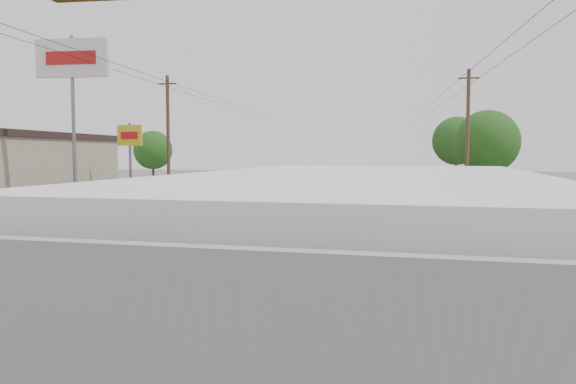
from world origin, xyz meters
name	(u,v)px	position (x,y,z in m)	size (l,w,h in m)	color
road_surface	(296,204)	(0.00, 30.00, 0.00)	(20.00, 160.00, 0.02)	black
center_median	(296,202)	(0.00, 30.00, 0.10)	(0.50, 160.00, 0.20)	gray
parking_lot	(13,207)	(-17.00, 25.00, 0.00)	(10.00, 42.00, 0.02)	black
utility_pole_left_c	(168,133)	(-12.50, 40.00, 5.11)	(1.60, 0.30, 10.00)	#422D1E
utility_pole_right_c	(468,131)	(12.50, 40.00, 5.11)	(1.60, 0.30, 10.00)	#422D1E
pole_sign_billboard	(72,69)	(-14.50, 28.00, 8.87)	(5.00, 0.25, 11.00)	slate
pole_sign_far	(130,141)	(-16.00, 40.00, 4.41)	(2.20, 0.25, 6.00)	slate
tree_left_far	(153,150)	(-22.00, 60.00, 3.72)	(4.80, 4.80, 6.12)	#382619
tree_right_mid	(487,142)	(15.00, 45.00, 4.34)	(5.60, 5.60, 7.14)	#382619
tree_right_far	(457,141)	(16.00, 70.00, 4.96)	(6.40, 6.40, 8.16)	#382619
box_truck	(370,366)	(4.96, -2.16, 1.66)	(2.85, 6.57, 3.24)	black
red_sedan	(273,273)	(2.86, 5.22, 0.77)	(1.64, 4.70, 1.55)	#9E1009
queue_car_a	(253,242)	(1.40, 10.01, 0.66)	(1.56, 3.87, 1.32)	black
queue_car_b	(396,258)	(5.58, 7.42, 0.78)	(1.64, 4.71, 1.55)	white
queue_car_c	(370,228)	(4.93, 13.81, 0.67)	(2.22, 4.81, 1.34)	#A2A4AA
queue_car_d	(460,267)	(7.00, 6.67, 0.74)	(2.07, 5.08, 1.47)	navy
queue_car_e	(516,237)	(9.60, 12.25, 0.66)	(1.55, 3.86, 1.31)	maroon
oncoming_near	(46,226)	(-6.70, 12.02, 0.73)	(2.05, 5.03, 1.46)	black
oncoming_far	(253,203)	(-1.40, 22.93, 0.65)	(2.16, 4.68, 1.30)	#A8ABB0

